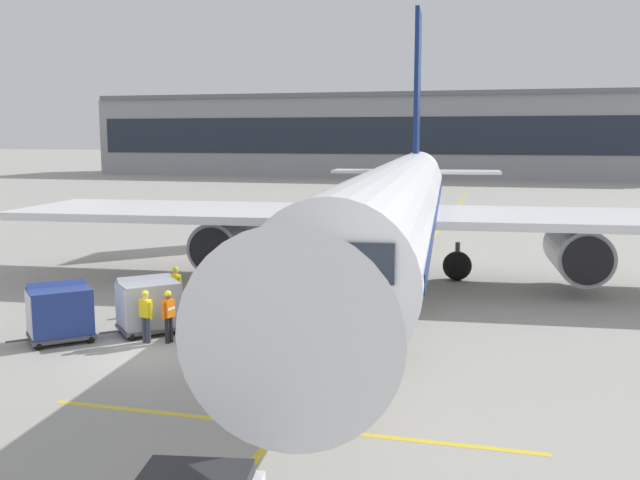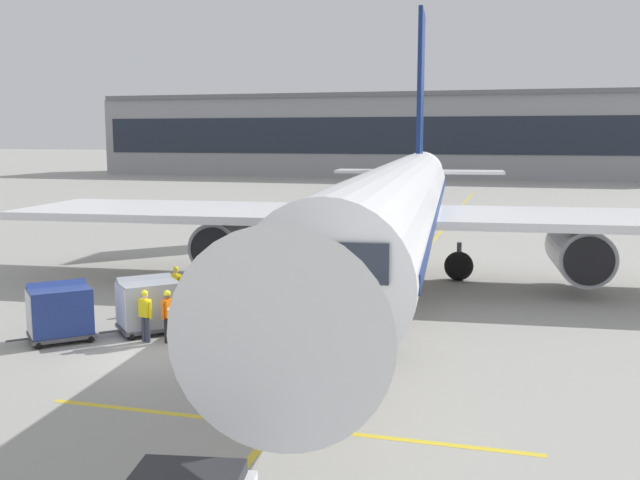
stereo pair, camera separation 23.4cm
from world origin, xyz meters
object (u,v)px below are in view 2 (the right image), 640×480
baggage_cart_lead (148,304)px  ground_crew_by_carts (176,285)px  ground_crew_marshaller (145,312)px  safety_cone_engine_keepout (266,278)px  belt_loader (247,298)px  parked_airplane (398,205)px  baggage_cart_second (60,311)px  ground_crew_by_loader (168,313)px

baggage_cart_lead → ground_crew_by_carts: 3.08m
ground_crew_by_carts → ground_crew_marshaller: bearing=-76.7°
ground_crew_by_carts → safety_cone_engine_keepout: ground_crew_by_carts is taller
ground_crew_by_carts → belt_loader: bearing=-10.9°
parked_airplane → safety_cone_engine_keepout: size_ratio=66.04×
baggage_cart_lead → baggage_cart_second: (-2.32, -1.69, 0.00)m
ground_crew_by_carts → ground_crew_marshaller: (0.99, -4.17, 0.00)m
ground_crew_by_loader → ground_crew_by_carts: (-1.71, 3.99, 0.00)m
baggage_cart_second → ground_crew_by_carts: size_ratio=1.46×
baggage_cart_second → ground_crew_marshaller: bearing=11.1°
ground_crew_by_loader → safety_cone_engine_keepout: 9.48m
belt_loader → ground_crew_marshaller: size_ratio=2.91×
baggage_cart_lead → baggage_cart_second: 2.87m
parked_airplane → ground_crew_by_loader: bearing=-115.5°
belt_loader → baggage_cart_lead: bearing=-137.6°
belt_loader → ground_crew_by_carts: (-3.15, 0.60, 0.17)m
belt_loader → ground_crew_by_carts: belt_loader is taller
belt_loader → ground_crew_by_loader: bearing=-113.0°
baggage_cart_second → safety_cone_engine_keepout: size_ratio=3.67×
baggage_cart_lead → ground_crew_by_loader: size_ratio=1.46×
baggage_cart_second → safety_cone_engine_keepout: baggage_cart_second is taller
baggage_cart_second → safety_cone_engine_keepout: (3.52, 10.19, -0.66)m
belt_loader → ground_crew_by_carts: bearing=169.1°
ground_crew_by_loader → ground_crew_marshaller: (-0.72, -0.19, 0.00)m
parked_airplane → ground_crew_by_carts: bearing=-133.3°
ground_crew_by_loader → ground_crew_marshaller: size_ratio=1.00×
parked_airplane → baggage_cart_lead: 13.03m
baggage_cart_lead → baggage_cart_second: size_ratio=1.00×
baggage_cart_lead → ground_crew_by_loader: bearing=-37.6°
ground_crew_marshaller → ground_crew_by_carts: bearing=103.3°
ground_crew_by_carts → baggage_cart_lead: bearing=-81.1°
parked_airplane → belt_loader: size_ratio=9.04×
baggage_cart_second → ground_crew_by_loader: baggage_cart_second is taller
ground_crew_marshaller → safety_cone_engine_keepout: ground_crew_marshaller is taller
baggage_cart_second → ground_crew_by_carts: (1.84, 4.73, -0.00)m
belt_loader → ground_crew_by_loader: (-1.44, -3.38, 0.17)m
ground_crew_by_loader → baggage_cart_lead: bearing=142.4°
belt_loader → safety_cone_engine_keepout: bearing=103.6°
belt_loader → safety_cone_engine_keepout: size_ratio=7.30×
ground_crew_marshaller → safety_cone_engine_keepout: size_ratio=2.51×
ground_crew_by_carts → ground_crew_marshaller: 4.29m
baggage_cart_lead → safety_cone_engine_keepout: bearing=82.0°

